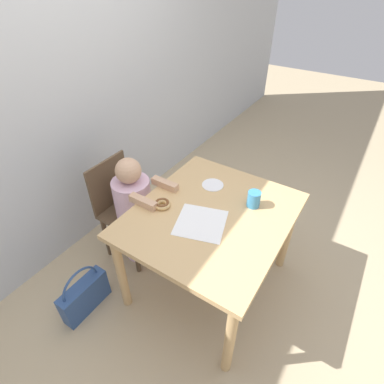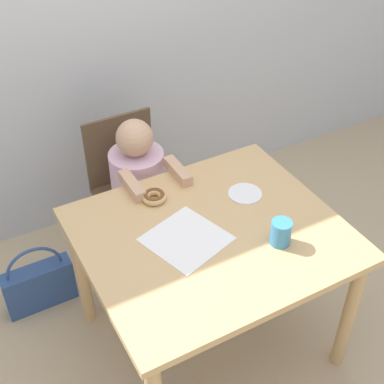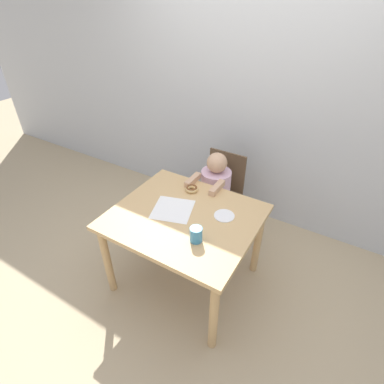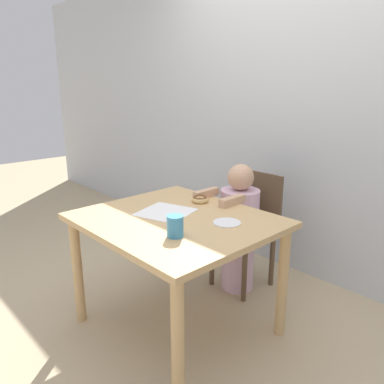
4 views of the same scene
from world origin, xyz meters
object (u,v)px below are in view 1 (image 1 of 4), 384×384
Objects in this scene: donut at (162,204)px; handbag at (84,295)px; cup at (254,199)px; child_figure at (135,212)px; chair at (125,209)px.

handbag is (-0.53, 0.31, -0.59)m from donut.
handbag is 3.62× the size of cup.
child_figure is at bearing 108.02° from cup.
chair is 0.90× the size of child_figure.
cup is at bearing -74.02° from chair.
chair is at bearing 82.12° from donut.
chair is at bearing 90.00° from child_figure.
donut is at bearing -97.88° from chair.
child_figure is 0.43m from donut.
donut is at bearing 123.70° from cup.
donut is (-0.06, -0.43, 0.30)m from chair.
chair is at bearing 105.98° from cup.
donut is 0.85m from handbag.
handbag is at bearing 137.10° from cup.
handbag is at bearing -178.54° from child_figure.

